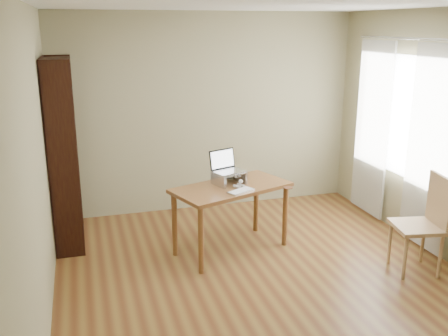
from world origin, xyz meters
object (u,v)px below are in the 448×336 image
bookshelf (64,154)px  chair (424,220)px  desk (231,196)px  keyboard (241,191)px  cat (228,177)px  laptop (228,166)px

bookshelf → chair: 3.88m
desk → keyboard: size_ratio=4.33×
keyboard → cat: (-0.04, 0.33, 0.06)m
bookshelf → desk: 1.91m
bookshelf → cat: (1.71, -0.64, -0.23)m
bookshelf → laptop: (1.71, -0.61, -0.11)m
bookshelf → cat: size_ratio=4.33×
keyboard → cat: bearing=68.1°
laptop → cat: laptop is taller
chair → desk: bearing=161.1°
bookshelf → cat: bookshelf is taller
bookshelf → desk: bookshelf is taller
bookshelf → laptop: bookshelf is taller
cat → laptop: bearing=46.7°
bookshelf → keyboard: 2.02m
keyboard → desk: bearing=69.8°
desk → chair: size_ratio=1.39×
chair → cat: bearing=158.5°
keyboard → cat: cat is taller
keyboard → chair: size_ratio=0.32×
desk → chair: bearing=-49.9°
bookshelf → keyboard: bearing=-29.0°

